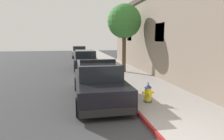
{
  "coord_description": "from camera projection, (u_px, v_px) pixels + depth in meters",
  "views": [
    {
      "loc": [
        -2.11,
        -4.08,
        2.52
      ],
      "look_at": [
        -0.24,
        5.4,
        1.0
      ],
      "focal_mm": 31.65,
      "sensor_mm": 36.0,
      "label": 1
    }
  ],
  "objects": [
    {
      "name": "sidewalk_pavement",
      "position": [
        123.0,
        72.0,
        14.72
      ],
      "size": [
        3.01,
        60.0,
        0.14
      ],
      "primitive_type": "cube",
      "color": "gray",
      "rests_on": "ground"
    },
    {
      "name": "street_tree",
      "position": [
        124.0,
        22.0,
        14.0
      ],
      "size": [
        2.42,
        2.42,
        4.84
      ],
      "color": "brown",
      "rests_on": "sidewalk_pavement"
    },
    {
      "name": "ground_plane",
      "position": [
        39.0,
        77.0,
        13.6
      ],
      "size": [
        31.74,
        60.0,
        0.2
      ],
      "primitive_type": "cube",
      "color": "#353538"
    },
    {
      "name": "police_cruiser",
      "position": [
        98.0,
        82.0,
        8.25
      ],
      "size": [
        1.94,
        4.84,
        1.68
      ],
      "color": "black",
      "rests_on": "ground"
    },
    {
      "name": "fire_hydrant",
      "position": [
        148.0,
        93.0,
        7.49
      ],
      "size": [
        0.44,
        0.4,
        0.76
      ],
      "color": "#4C4C51",
      "rests_on": "sidewalk_pavement"
    },
    {
      "name": "storefront_building",
      "position": [
        210.0,
        34.0,
        12.48
      ],
      "size": [
        7.1,
        23.31,
        5.67
      ],
      "color": "gray",
      "rests_on": "ground"
    },
    {
      "name": "parked_car_dark_far",
      "position": [
        79.0,
        52.0,
        27.46
      ],
      "size": [
        1.94,
        4.84,
        1.56
      ],
      "color": "#B2B5BA",
      "rests_on": "ground"
    },
    {
      "name": "parked_car_silver_ahead",
      "position": [
        85.0,
        60.0,
        16.94
      ],
      "size": [
        1.94,
        4.84,
        1.56
      ],
      "color": "black",
      "rests_on": "ground"
    },
    {
      "name": "curb_painted_edge",
      "position": [
        102.0,
        73.0,
        14.43
      ],
      "size": [
        0.08,
        60.0,
        0.14
      ],
      "primitive_type": "cube",
      "color": "maroon",
      "rests_on": "ground"
    }
  ]
}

